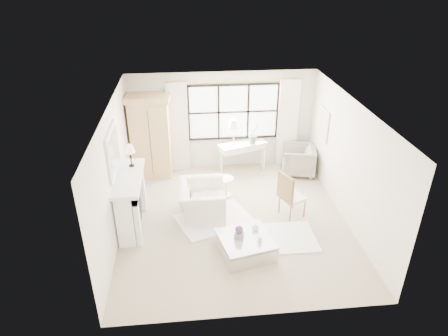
{
  "coord_description": "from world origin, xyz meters",
  "views": [
    {
      "loc": [
        -0.98,
        -7.41,
        5.27
      ],
      "look_at": [
        -0.21,
        0.2,
        1.24
      ],
      "focal_mm": 32.0,
      "sensor_mm": 36.0,
      "label": 1
    }
  ],
  "objects_px": {
    "armoire": "(151,136)",
    "club_armchair": "(202,201)",
    "coffee_table": "(245,246)",
    "console_table": "(242,157)"
  },
  "relations": [
    {
      "from": "console_table",
      "to": "club_armchair",
      "type": "distance_m",
      "value": 2.45
    },
    {
      "from": "club_armchair",
      "to": "armoire",
      "type": "bearing_deg",
      "value": 31.79
    },
    {
      "from": "armoire",
      "to": "club_armchair",
      "type": "xyz_separation_m",
      "value": [
        1.22,
        -2.1,
        -0.76
      ]
    },
    {
      "from": "armoire",
      "to": "coffee_table",
      "type": "distance_m",
      "value": 4.18
    },
    {
      "from": "coffee_table",
      "to": "console_table",
      "type": "bearing_deg",
      "value": 70.07
    },
    {
      "from": "club_armchair",
      "to": "coffee_table",
      "type": "xyz_separation_m",
      "value": [
        0.78,
        -1.44,
        -0.2
      ]
    },
    {
      "from": "armoire",
      "to": "console_table",
      "type": "xyz_separation_m",
      "value": [
        2.44,
        0.02,
        -0.74
      ]
    },
    {
      "from": "armoire",
      "to": "club_armchair",
      "type": "relative_size",
      "value": 1.92
    },
    {
      "from": "console_table",
      "to": "club_armchair",
      "type": "xyz_separation_m",
      "value": [
        -1.22,
        -2.12,
        -0.02
      ]
    },
    {
      "from": "console_table",
      "to": "coffee_table",
      "type": "xyz_separation_m",
      "value": [
        -0.44,
        -3.57,
        -0.22
      ]
    }
  ]
}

